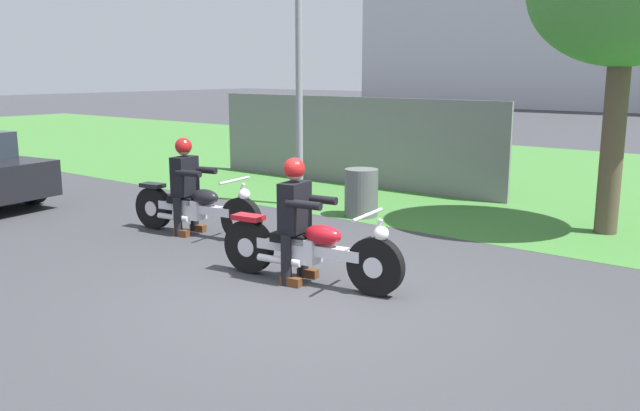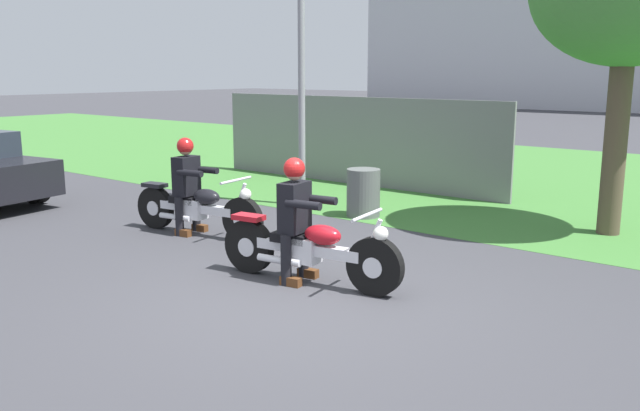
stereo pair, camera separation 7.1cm
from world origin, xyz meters
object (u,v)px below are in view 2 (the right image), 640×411
at_px(motorcycle_follow, 197,208).
at_px(rider_follow, 187,178).
at_px(rider_lead, 296,210).
at_px(motorcycle_lead, 309,249).
at_px(trash_can, 363,193).

xyz_separation_m(motorcycle_follow, rider_follow, (-0.17, -0.02, 0.43)).
height_order(rider_lead, rider_follow, rider_lead).
distance_m(motorcycle_lead, rider_follow, 2.97).
distance_m(motorcycle_lead, motorcycle_follow, 2.78).
height_order(rider_lead, trash_can, rider_lead).
height_order(motorcycle_lead, motorcycle_follow, motorcycle_lead).
distance_m(motorcycle_follow, rider_follow, 0.46).
bearing_deg(motorcycle_follow, rider_follow, 179.16).
xyz_separation_m(rider_lead, rider_follow, (-2.69, 0.72, -0.00)).
distance_m(rider_lead, rider_follow, 2.78).
distance_m(rider_lead, trash_can, 3.55).
xyz_separation_m(motorcycle_lead, motorcycle_follow, (-2.69, 0.72, -0.00)).
bearing_deg(motorcycle_follow, motorcycle_lead, -23.42).
bearing_deg(motorcycle_lead, trash_can, 107.28).
bearing_deg(rider_follow, motorcycle_lead, -22.16).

